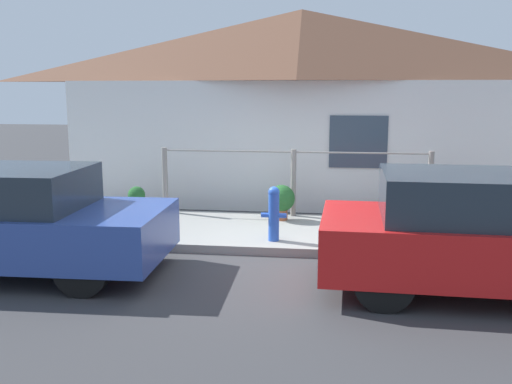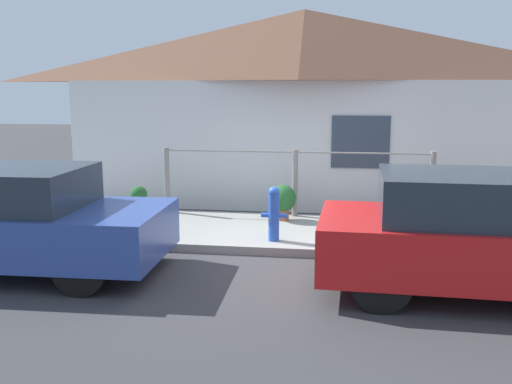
% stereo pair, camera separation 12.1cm
% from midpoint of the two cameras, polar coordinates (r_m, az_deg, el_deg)
% --- Properties ---
extents(ground_plane, '(60.00, 60.00, 0.00)m').
position_cam_midpoint_polar(ground_plane, '(8.36, 3.01, -6.52)').
color(ground_plane, '#38383A').
extents(sidewalk, '(24.00, 2.35, 0.13)m').
position_cam_midpoint_polar(sidewalk, '(9.47, 3.71, -4.11)').
color(sidewalk, gray).
rests_on(sidewalk, ground_plane).
extents(house, '(9.79, 2.23, 4.03)m').
position_cam_midpoint_polar(house, '(12.12, 5.11, 13.59)').
color(house, white).
rests_on(house, ground_plane).
extents(fence, '(4.90, 0.10, 1.22)m').
position_cam_midpoint_polar(fence, '(10.33, 4.25, 1.24)').
color(fence, gray).
rests_on(fence, sidewalk).
extents(car_left, '(4.09, 1.90, 1.40)m').
position_cam_midpoint_polar(car_left, '(8.20, -23.01, -2.54)').
color(car_left, '#2D4793').
rests_on(car_left, ground_plane).
extents(car_right, '(3.84, 1.86, 1.45)m').
position_cam_midpoint_polar(car_right, '(7.21, 21.89, -4.00)').
color(car_right, red).
rests_on(car_right, ground_plane).
extents(fire_hydrant, '(0.39, 0.17, 0.84)m').
position_cam_midpoint_polar(fire_hydrant, '(8.64, 2.20, -2.07)').
color(fire_hydrant, blue).
rests_on(fire_hydrant, sidewalk).
extents(potted_plant_near_hydrant, '(0.47, 0.47, 0.63)m').
position_cam_midpoint_polar(potted_plant_near_hydrant, '(10.03, 3.04, -0.77)').
color(potted_plant_near_hydrant, '#9E5638').
rests_on(potted_plant_near_hydrant, sidewalk).
extents(potted_plant_by_fence, '(0.32, 0.32, 0.50)m').
position_cam_midpoint_polar(potted_plant_by_fence, '(10.88, -11.34, -0.58)').
color(potted_plant_by_fence, '#9E5638').
rests_on(potted_plant_by_fence, sidewalk).
extents(potted_plant_corner, '(0.35, 0.35, 0.47)m').
position_cam_midpoint_polar(potted_plant_corner, '(9.72, 18.96, -2.45)').
color(potted_plant_corner, slate).
rests_on(potted_plant_corner, sidewalk).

